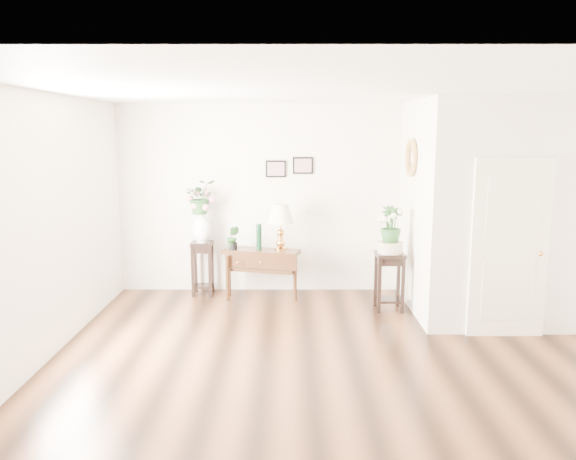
{
  "coord_description": "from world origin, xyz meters",
  "views": [
    {
      "loc": [
        -0.45,
        -5.59,
        2.38
      ],
      "look_at": [
        -0.47,
        1.3,
        1.18
      ],
      "focal_mm": 35.0,
      "sensor_mm": 36.0,
      "label": 1
    }
  ],
  "objects_px": {
    "plant_stand_b": "(389,281)",
    "console_table": "(262,274)",
    "plant_stand_a": "(203,268)",
    "table_lamp": "(281,226)"
  },
  "relations": [
    {
      "from": "plant_stand_b",
      "to": "console_table",
      "type": "bearing_deg",
      "value": 163.69
    },
    {
      "from": "console_table",
      "to": "plant_stand_b",
      "type": "height_order",
      "value": "plant_stand_b"
    },
    {
      "from": "console_table",
      "to": "table_lamp",
      "type": "height_order",
      "value": "table_lamp"
    },
    {
      "from": "table_lamp",
      "to": "console_table",
      "type": "bearing_deg",
      "value": 180.0
    },
    {
      "from": "console_table",
      "to": "plant_stand_b",
      "type": "bearing_deg",
      "value": -2.19
    },
    {
      "from": "plant_stand_a",
      "to": "plant_stand_b",
      "type": "distance_m",
      "value": 2.72
    },
    {
      "from": "plant_stand_b",
      "to": "plant_stand_a",
      "type": "bearing_deg",
      "value": 165.02
    },
    {
      "from": "console_table",
      "to": "plant_stand_b",
      "type": "xyz_separation_m",
      "value": [
        1.75,
        -0.51,
        0.03
      ]
    },
    {
      "from": "plant_stand_a",
      "to": "plant_stand_b",
      "type": "xyz_separation_m",
      "value": [
        2.63,
        -0.7,
        -0.0
      ]
    },
    {
      "from": "table_lamp",
      "to": "plant_stand_a",
      "type": "xyz_separation_m",
      "value": [
        -1.16,
        0.19,
        -0.67
      ]
    }
  ]
}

